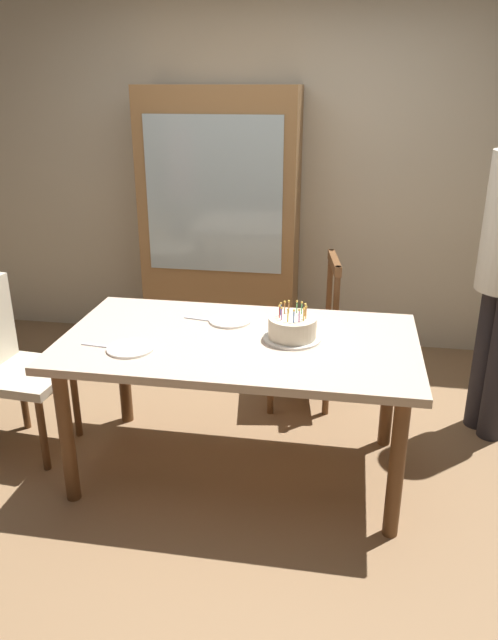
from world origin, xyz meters
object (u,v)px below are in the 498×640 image
at_px(chair_spindle_back, 303,334).
at_px(china_cabinet, 221,225).
at_px(plate_near_celebrant, 130,348).
at_px(plate_far_side, 230,320).
at_px(chair_upholstered, 10,359).
at_px(dining_table, 239,355).
at_px(birthday_cake, 292,329).

relative_size(chair_spindle_back, china_cabinet, 0.50).
bearing_deg(plate_near_celebrant, plate_far_side, 47.78).
relative_size(chair_upholstered, china_cabinet, 0.50).
relative_size(chair_spindle_back, chair_upholstered, 1.00).
distance_m(plate_far_side, chair_spindle_back, 0.74).
height_order(chair_spindle_back, chair_upholstered, same).
bearing_deg(dining_table, chair_spindle_back, 72.35).
xyz_separation_m(plate_far_side, chair_spindle_back, (0.34, 0.59, -0.30)).
height_order(birthday_cake, plate_near_celebrant, birthday_cake).
bearing_deg(china_cabinet, plate_near_celebrant, -91.77).
height_order(dining_table, birthday_cake, birthday_cake).
relative_size(birthday_cake, plate_far_side, 1.27).
distance_m(birthday_cake, china_cabinet, 1.67).
xyz_separation_m(plate_near_celebrant, plate_far_side, (0.39, 0.43, 0.00)).
relative_size(birthday_cake, china_cabinet, 0.15).
bearing_deg(plate_near_celebrant, china_cabinet, 88.23).
relative_size(birthday_cake, chair_upholstered, 0.29).
xyz_separation_m(plate_near_celebrant, chair_spindle_back, (0.73, 1.01, -0.30)).
bearing_deg(chair_upholstered, chair_spindle_back, 27.45).
height_order(plate_far_side, chair_upholstered, chair_upholstered).
distance_m(dining_table, plate_far_side, 0.25).
height_order(birthday_cake, chair_upholstered, chair_upholstered).
relative_size(dining_table, plate_near_celebrant, 7.84).
xyz_separation_m(birthday_cake, plate_far_side, (-0.34, 0.18, -0.05)).
height_order(plate_far_side, china_cabinet, china_cabinet).
xyz_separation_m(plate_far_side, china_cabinet, (-0.33, 1.34, 0.20)).
height_order(dining_table, plate_near_celebrant, plate_near_celebrant).
distance_m(birthday_cake, chair_upholstered, 1.53).
relative_size(plate_near_celebrant, chair_spindle_back, 0.23).
distance_m(dining_table, plate_near_celebrant, 0.53).
distance_m(birthday_cake, plate_far_side, 0.39).
distance_m(birthday_cake, chair_spindle_back, 0.84).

